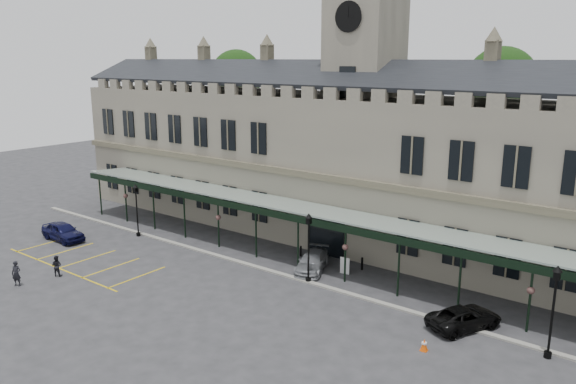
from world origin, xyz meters
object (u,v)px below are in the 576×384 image
Objects in this scene: clock_tower at (364,82)px; traffic_cone at (424,345)px; lamp_post_mid at (309,242)px; car_van at (464,317)px; car_left_a at (63,231)px; person_b at (57,266)px; sign_board at (345,266)px; car_taxi at (312,261)px; person_a at (16,274)px; lamp_post_right at (554,304)px; lamp_post_left at (137,205)px; station_building at (361,164)px.

clock_tower is 22.76m from traffic_cone.
lamp_post_mid is 1.10× the size of car_van.
car_left_a is 2.99× the size of person_b.
sign_board is 2.39m from car_taxi.
person_a is at bearing -119.99° from clock_tower.
person_a is at bearing -159.07° from lamp_post_right.
person_a reaches higher than car_van.
lamp_post_left is 9.95m from person_b.
station_building is 39.59× the size of person_b.
clock_tower is 14.73m from lamp_post_mid.
clock_tower reaches higher than traffic_cone.
station_building reaches higher than car_taxi.
lamp_post_mid is 1.09× the size of car_left_a.
clock_tower is at bearing -50.36° from car_left_a.
lamp_post_left is (-15.59, -10.86, -3.74)m from station_building.
lamp_post_right is 7.63× the size of traffic_cone.
lamp_post_mid is 17.88m from person_b.
station_building is 13.04× the size of lamp_post_left.
car_taxi is at bearing -69.61° from car_left_a.
lamp_post_mid is 7.47× the size of traffic_cone.
car_left_a is at bearing 100.57° from person_a.
station_building reaches higher than traffic_cone.
sign_board is at bearing 12.09° from person_a.
car_left_a is (-4.10, -4.58, -1.96)m from lamp_post_left.
station_building is 10.19m from car_taxi.
traffic_cone is (12.28, -14.27, -12.79)m from clock_tower.
lamp_post_mid is 3.87m from sign_board.
person_a is (-13.20, -22.79, -5.59)m from station_building.
lamp_post_right is 17.01m from car_taxi.
lamp_post_right is at bearing -31.93° from station_building.
traffic_cone is 26.90m from person_a.
car_left_a is 0.99× the size of car_taxi.
sign_board is at bearing -1.14° from car_taxi.
car_van reaches higher than sign_board.
station_building is at bearing 75.43° from car_taxi.
lamp_post_left is 0.93× the size of lamp_post_mid.
car_taxi is 18.11m from person_b.
sign_board is 0.27× the size of car_van.
lamp_post_right is at bearing -30.58° from car_taxi.
car_van is 28.99m from person_a.
person_b is (-12.70, -20.26, -12.35)m from clock_tower.
station_building is 10.05m from sign_board.
person_b is at bearing -72.72° from lamp_post_left.
person_a is (6.49, -7.35, 0.10)m from car_left_a.
lamp_post_right reaches higher than lamp_post_mid.
lamp_post_mid is at bearing 8.26° from person_a.
sign_board is 20.37m from person_b.
lamp_post_mid is at bearing 159.42° from traffic_cone.
sign_board is at bearing 10.57° from car_van.
lamp_post_mid is at bearing -78.59° from station_building.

